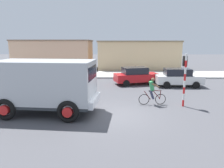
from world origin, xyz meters
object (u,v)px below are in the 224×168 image
(traffic_light_pole, at_px, (185,73))
(car_red_near, at_px, (136,76))
(car_far_side, at_px, (178,77))
(pedestrian_near_kerb, at_px, (135,73))
(cyclist, at_px, (152,91))
(truck_foreground, at_px, (46,83))
(car_white_mid, at_px, (38,75))

(traffic_light_pole, xyz_separation_m, car_red_near, (-2.21, 6.78, -1.25))
(car_red_near, relative_size, car_far_side, 1.07)
(car_red_near, height_order, pedestrian_near_kerb, pedestrian_near_kerb)
(cyclist, height_order, traffic_light_pole, traffic_light_pole)
(truck_foreground, height_order, traffic_light_pole, traffic_light_pole)
(car_red_near, bearing_deg, car_white_mid, 177.22)
(car_white_mid, bearing_deg, cyclist, -35.67)
(traffic_light_pole, height_order, pedestrian_near_kerb, traffic_light_pole)
(truck_foreground, distance_m, cyclist, 6.34)
(car_white_mid, height_order, car_far_side, same)
(traffic_light_pole, distance_m, car_far_side, 6.14)
(truck_foreground, bearing_deg, car_red_near, 55.08)
(truck_foreground, xyz_separation_m, car_far_side, (9.38, 7.24, -0.85))
(car_white_mid, bearing_deg, car_red_near, -2.78)
(pedestrian_near_kerb, bearing_deg, car_white_mid, -175.24)
(car_red_near, xyz_separation_m, car_white_mid, (-9.38, 0.46, 0.00))
(pedestrian_near_kerb, bearing_deg, car_red_near, -91.91)
(car_red_near, distance_m, car_white_mid, 9.39)
(car_red_near, relative_size, pedestrian_near_kerb, 2.65)
(cyclist, relative_size, car_white_mid, 0.43)
(traffic_light_pole, bearing_deg, car_far_side, 75.98)
(car_white_mid, xyz_separation_m, pedestrian_near_kerb, (9.43, 0.79, 0.03))
(cyclist, bearing_deg, truck_foreground, -164.80)
(traffic_light_pole, relative_size, car_white_mid, 0.79)
(car_far_side, bearing_deg, car_white_mid, 173.87)
(traffic_light_pole, relative_size, pedestrian_near_kerb, 1.98)
(truck_foreground, height_order, car_far_side, truck_foreground)
(car_red_near, bearing_deg, truck_foreground, -124.92)
(traffic_light_pole, bearing_deg, car_white_mid, 148.04)
(car_red_near, height_order, car_far_side, same)
(car_far_side, distance_m, pedestrian_near_kerb, 4.23)
(truck_foreground, xyz_separation_m, traffic_light_pole, (7.92, 1.41, 0.40))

